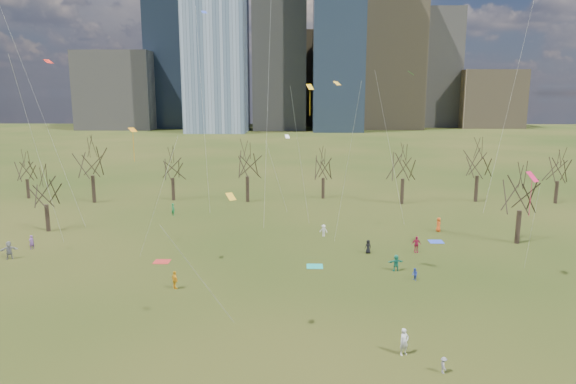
{
  "coord_description": "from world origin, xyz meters",
  "views": [
    {
      "loc": [
        1.15,
        -38.93,
        16.82
      ],
      "look_at": [
        0.0,
        12.0,
        7.0
      ],
      "focal_mm": 32.0,
      "sensor_mm": 36.0,
      "label": 1
    }
  ],
  "objects_px": {
    "blanket_teal": "(315,266)",
    "person_1": "(404,342)",
    "blanket_crimson": "(162,262)",
    "blanket_navy": "(436,242)",
    "person_4": "(175,280)"
  },
  "relations": [
    {
      "from": "person_4",
      "to": "blanket_navy",
      "type": "bearing_deg",
      "value": -101.68
    },
    {
      "from": "blanket_teal",
      "to": "person_1",
      "type": "bearing_deg",
      "value": -72.9
    },
    {
      "from": "blanket_crimson",
      "to": "person_1",
      "type": "relative_size",
      "value": 0.88
    },
    {
      "from": "blanket_teal",
      "to": "blanket_crimson",
      "type": "relative_size",
      "value": 1.0
    },
    {
      "from": "blanket_navy",
      "to": "person_4",
      "type": "bearing_deg",
      "value": -150.41
    },
    {
      "from": "blanket_crimson",
      "to": "person_4",
      "type": "relative_size",
      "value": 0.98
    },
    {
      "from": "blanket_teal",
      "to": "blanket_navy",
      "type": "distance_m",
      "value": 16.8
    },
    {
      "from": "blanket_navy",
      "to": "blanket_crimson",
      "type": "xyz_separation_m",
      "value": [
        -29.73,
        -7.83,
        0.0
      ]
    },
    {
      "from": "blanket_navy",
      "to": "person_1",
      "type": "relative_size",
      "value": 0.88
    },
    {
      "from": "person_1",
      "to": "blanket_crimson",
      "type": "bearing_deg",
      "value": 111.47
    },
    {
      "from": "person_1",
      "to": "person_4",
      "type": "distance_m",
      "value": 20.9
    },
    {
      "from": "blanket_navy",
      "to": "blanket_crimson",
      "type": "relative_size",
      "value": 1.0
    },
    {
      "from": "blanket_teal",
      "to": "person_1",
      "type": "distance_m",
      "value": 18.12
    },
    {
      "from": "person_4",
      "to": "blanket_crimson",
      "type": "bearing_deg",
      "value": -18.22
    },
    {
      "from": "blanket_crimson",
      "to": "person_1",
      "type": "height_order",
      "value": "person_1"
    }
  ]
}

